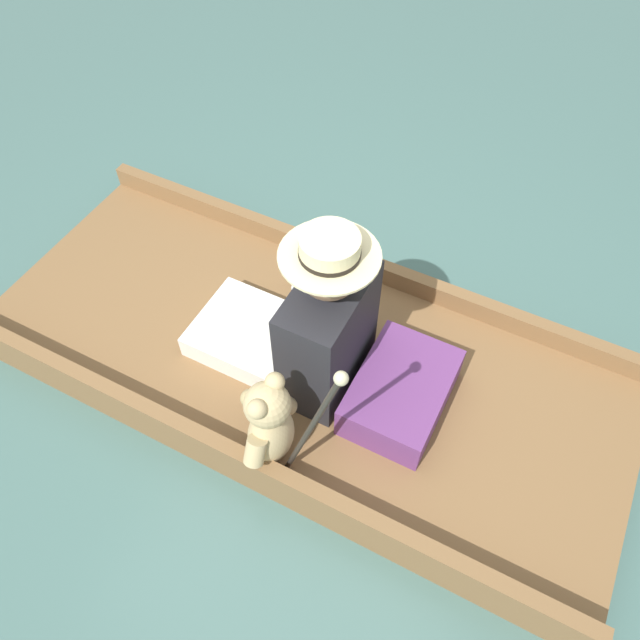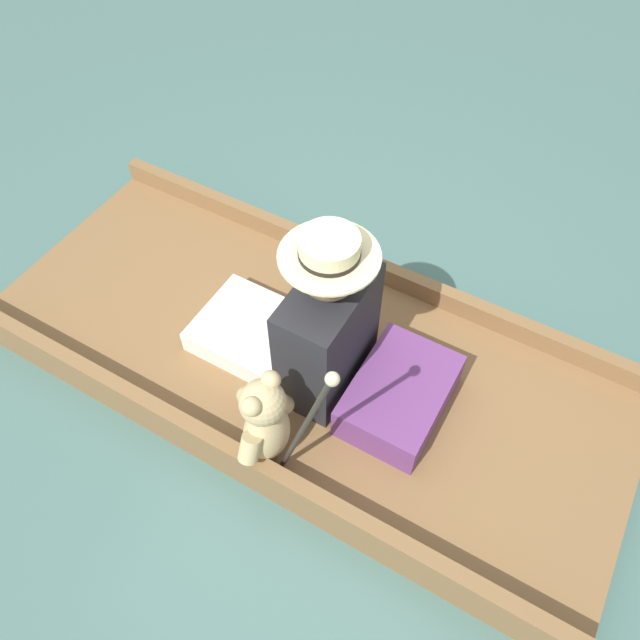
% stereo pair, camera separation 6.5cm
% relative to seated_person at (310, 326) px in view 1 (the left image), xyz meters
% --- Properties ---
extents(ground_plane, '(16.00, 16.00, 0.00)m').
position_rel_seated_person_xyz_m(ground_plane, '(0.04, 0.07, -0.43)').
color(ground_plane, '#476B66').
extents(punt_boat, '(1.18, 2.83, 0.24)m').
position_rel_seated_person_xyz_m(punt_boat, '(0.04, 0.07, -0.36)').
color(punt_boat, brown).
rests_on(punt_boat, ground_plane).
extents(seat_cushion, '(0.50, 0.35, 0.17)m').
position_rel_seated_person_xyz_m(seat_cushion, '(0.01, -0.41, -0.21)').
color(seat_cushion, '#6B3875').
rests_on(seat_cushion, punt_boat).
extents(seated_person, '(0.45, 0.79, 0.82)m').
position_rel_seated_person_xyz_m(seated_person, '(0.00, 0.00, 0.00)').
color(seated_person, white).
rests_on(seated_person, punt_boat).
extents(teddy_bear, '(0.33, 0.19, 0.47)m').
position_rel_seated_person_xyz_m(teddy_bear, '(-0.41, -0.05, -0.08)').
color(teddy_bear, tan).
rests_on(teddy_bear, punt_boat).
extents(wine_glass, '(0.09, 0.09, 0.11)m').
position_rel_seated_person_xyz_m(wine_glass, '(0.37, 0.25, -0.22)').
color(wine_glass, silver).
rests_on(wine_glass, punt_boat).
extents(walking_cane, '(0.04, 0.24, 0.82)m').
position_rel_seated_person_xyz_m(walking_cane, '(-0.45, -0.26, 0.18)').
color(walking_cane, '#2D2823').
rests_on(walking_cane, punt_boat).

